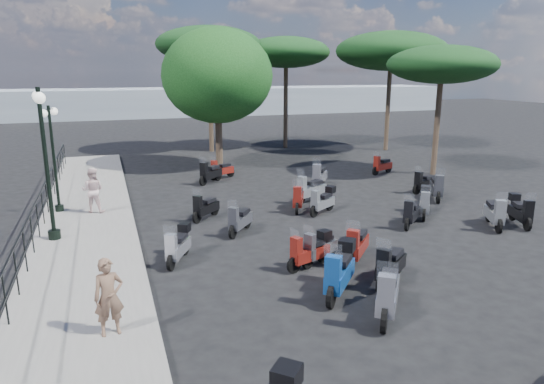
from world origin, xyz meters
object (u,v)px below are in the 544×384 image
object	(u,v)px
scooter_17	(310,190)
scooter_28	(425,183)
woman	(109,297)
pine_2	(209,45)
scooter_4	(205,208)
scooter_7	(388,294)
lamp_post_1	(45,155)
scooter_29	(382,166)
scooter_2	(178,246)
scooter_9	(310,251)
scooter_5	(210,173)
scooter_26	(520,211)
pine_1	(391,51)
pine_3	(442,65)
scooter_3	(240,221)
scooter_16	(323,201)
scooter_22	(425,203)
scooter_10	(298,199)
scooter_8	(340,272)
broadleaf_tree	(217,76)
scooter_14	(357,246)
pine_0	(286,53)
scooter_15	(319,248)
scooter_21	(411,214)
pedestrian_far	(93,190)
scooter_13	(390,266)
scooter_20	(495,214)
lamp_post_2	(53,152)
scooter_11	(221,170)

from	to	relation	value
scooter_17	scooter_28	size ratio (longest dim) A/B	1.11
woman	pine_2	xyz separation A→B (m)	(6.54, 21.23, 5.58)
scooter_4	scooter_7	distance (m)	8.31
lamp_post_1	scooter_29	distance (m)	15.71
scooter_2	scooter_9	bearing A→B (deg)	-176.86
scooter_5	scooter_26	xyz separation A→B (m)	(8.42, -9.46, 0.02)
pine_1	pine_3	bearing A→B (deg)	-104.28
lamp_post_1	pine_1	size ratio (longest dim) A/B	0.60
scooter_3	pine_2	bearing A→B (deg)	-59.45
scooter_16	scooter_22	bearing A→B (deg)	-148.30
pine_1	pine_3	world-z (taller)	pine_1
scooter_9	scooter_26	xyz separation A→B (m)	(8.02, 0.98, 0.03)
scooter_10	pine_2	world-z (taller)	pine_2
scooter_8	scooter_2	bearing A→B (deg)	-3.86
woman	broadleaf_tree	size ratio (longest dim) A/B	0.21
scooter_3	scooter_14	size ratio (longest dim) A/B	0.93
scooter_9	scooter_17	size ratio (longest dim) A/B	0.88
scooter_17	pine_0	size ratio (longest dim) A/B	0.23
scooter_4	pine_0	bearing A→B (deg)	-74.01
scooter_3	pine_0	size ratio (longest dim) A/B	0.18
scooter_10	scooter_22	world-z (taller)	scooter_22
scooter_15	scooter_21	distance (m)	4.59
scooter_5	pine_2	xyz separation A→B (m)	(1.97, 8.77, 6.03)
pedestrian_far	pine_3	bearing A→B (deg)	-155.46
scooter_4	scooter_13	xyz separation A→B (m)	(3.14, -6.62, 0.05)
scooter_7	scooter_10	distance (m)	8.08
scooter_4	pine_3	xyz separation A→B (m)	(12.20, 3.71, 4.84)
scooter_8	scooter_28	distance (m)	10.76
lamp_post_1	scooter_13	distance (m)	9.97
scooter_10	scooter_28	distance (m)	6.09
scooter_3	scooter_26	distance (m)	9.30
scooter_22	broadleaf_tree	distance (m)	12.73
lamp_post_1	scooter_3	bearing A→B (deg)	-18.08
scooter_4	pine_0	xyz separation A→B (m)	(8.27, 14.09, 5.69)
pedestrian_far	pine_3	distance (m)	16.53
scooter_20	pine_2	size ratio (longest dim) A/B	0.20
pedestrian_far	scooter_20	size ratio (longest dim) A/B	1.03
scooter_8	scooter_14	distance (m)	2.05
lamp_post_2	scooter_11	size ratio (longest dim) A/B	2.70
pedestrian_far	pine_3	world-z (taller)	pine_3
lamp_post_1	pine_1	world-z (taller)	pine_1
scooter_7	scooter_8	distance (m)	1.36
woman	scooter_9	world-z (taller)	woman
pedestrian_far	scooter_11	xyz separation A→B (m)	(5.66, 4.50, -0.53)
lamp_post_1	scooter_17	xyz separation A→B (m)	(9.07, 1.84, -2.19)
scooter_4	scooter_28	world-z (taller)	scooter_28
woman	scooter_14	bearing A→B (deg)	8.98
scooter_10	scooter_22	distance (m)	4.47
broadleaf_tree	pine_2	xyz separation A→B (m)	(0.73, 5.34, 1.76)
scooter_4	scooter_21	size ratio (longest dim) A/B	0.97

